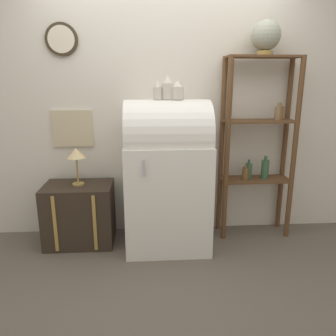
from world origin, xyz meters
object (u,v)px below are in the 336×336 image
(vase_right, at_px, (177,91))
(globe, at_px, (266,36))
(suitcase_trunk, at_px, (80,214))
(refrigerator, at_px, (167,173))
(vase_center, at_px, (168,88))
(vase_left, at_px, (157,91))
(desk_lamp, at_px, (76,156))

(vase_right, bearing_deg, globe, 11.30)
(globe, bearing_deg, suitcase_trunk, -177.23)
(refrigerator, bearing_deg, vase_center, 68.49)
(refrigerator, xyz_separation_m, vase_right, (0.09, -0.00, 0.76))
(vase_left, relative_size, vase_right, 0.99)
(suitcase_trunk, xyz_separation_m, globe, (1.76, 0.09, 1.65))
(suitcase_trunk, relative_size, vase_right, 3.90)
(suitcase_trunk, distance_m, desk_lamp, 0.58)
(suitcase_trunk, relative_size, vase_center, 3.05)
(vase_left, relative_size, desk_lamp, 0.47)
(vase_center, bearing_deg, refrigerator, -111.51)
(vase_left, bearing_deg, vase_right, -0.14)
(suitcase_trunk, height_order, globe, globe)
(refrigerator, xyz_separation_m, vase_left, (-0.09, -0.00, 0.76))
(vase_left, height_order, desk_lamp, vase_left)
(refrigerator, height_order, vase_left, vase_left)
(vase_right, relative_size, desk_lamp, 0.47)
(vase_left, distance_m, desk_lamp, 0.97)
(refrigerator, relative_size, vase_right, 8.40)
(vase_left, height_order, vase_right, same)
(refrigerator, xyz_separation_m, vase_center, (0.01, 0.01, 0.78))
(globe, height_order, vase_center, globe)
(suitcase_trunk, distance_m, vase_right, 1.51)
(refrigerator, bearing_deg, desk_lamp, 174.33)
(globe, xyz_separation_m, vase_center, (-0.90, -0.15, -0.45))
(vase_left, xyz_separation_m, vase_center, (0.09, 0.02, 0.02))
(refrigerator, bearing_deg, vase_left, -179.04)
(globe, distance_m, vase_left, 1.12)
(desk_lamp, bearing_deg, vase_right, -5.23)
(vase_right, height_order, desk_lamp, vase_right)
(suitcase_trunk, distance_m, vase_left, 1.41)
(suitcase_trunk, xyz_separation_m, vase_right, (0.95, -0.08, 1.18))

